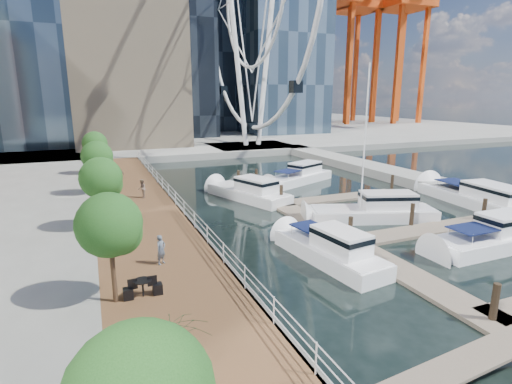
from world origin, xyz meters
name	(u,v)px	position (x,y,z in m)	size (l,w,h in m)	color
ground	(401,314)	(0.00, 0.00, 0.00)	(520.00, 520.00, 0.00)	black
boardwalk	(143,227)	(-9.00, 15.00, 0.50)	(6.00, 60.00, 1.00)	brown
seawall	(186,222)	(-6.00, 15.00, 0.50)	(0.25, 60.00, 1.00)	#595954
land_far	(136,129)	(0.00, 102.00, 0.50)	(200.00, 114.00, 1.00)	gray
breakwater	(416,180)	(20.00, 20.00, 0.50)	(4.00, 60.00, 1.00)	gray
pier	(252,148)	(14.00, 52.00, 0.50)	(14.00, 12.00, 1.00)	gray
railing	(184,208)	(-6.10, 15.00, 1.52)	(0.10, 60.00, 1.05)	white
floating_docks	(391,219)	(7.97, 9.98, 0.49)	(16.00, 34.00, 2.60)	#6D6051
port_cranes	(360,61)	(67.67, 95.67, 20.00)	(40.00, 52.00, 38.00)	#D84C14
street_trees	(101,178)	(-11.40, 14.00, 4.29)	(2.60, 42.60, 4.60)	#3F2B1C
cafe_tables	(166,380)	(-10.40, -2.00, 1.37)	(2.50, 13.70, 0.74)	black
yacht_foreground	(493,248)	(10.85, 3.95, 0.00)	(2.63, 9.83, 2.15)	white
pedestrian_near	(161,250)	(-9.01, 7.09, 1.76)	(0.55, 0.36, 1.52)	#515C6C
pedestrian_mid	(142,189)	(-8.21, 21.32, 1.78)	(0.76, 0.59, 1.56)	#8A705F
pedestrian_far	(117,175)	(-9.72, 27.30, 1.99)	(1.16, 0.48, 1.98)	#31343D
moored_yachts	(377,217)	(8.46, 12.10, 0.00)	(22.90, 39.67, 11.50)	silver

